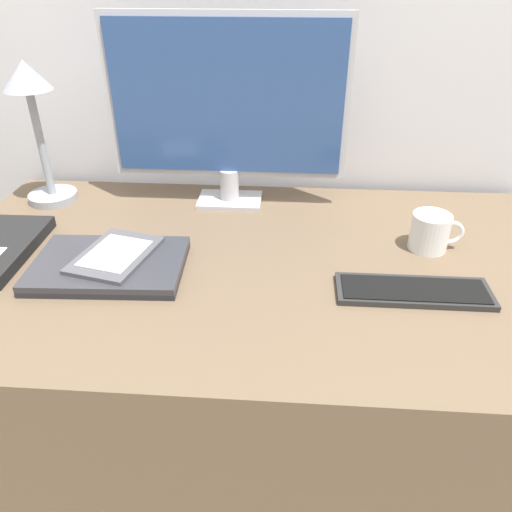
{
  "coord_description": "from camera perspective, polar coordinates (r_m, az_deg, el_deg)",
  "views": [
    {
      "loc": [
        0.07,
        -0.78,
        1.28
      ],
      "look_at": [
        0.01,
        0.05,
        0.78
      ],
      "focal_mm": 35.0,
      "sensor_mm": 36.0,
      "label": 1
    }
  ],
  "objects": [
    {
      "name": "coffee_mug",
      "position": [
        1.16,
        19.34,
        2.62
      ],
      "size": [
        0.12,
        0.08,
        0.08
      ],
      "color": "white",
      "rests_on": "desk"
    },
    {
      "name": "desk",
      "position": [
        1.3,
        -0.16,
        -14.08
      ],
      "size": [
        1.38,
        0.79,
        0.72
      ],
      "color": "brown",
      "rests_on": "ground_plane"
    },
    {
      "name": "ereader",
      "position": [
        1.07,
        -15.77,
        0.14
      ],
      "size": [
        0.17,
        0.21,
        0.01
      ],
      "color": "#4C4C51",
      "rests_on": "laptop"
    },
    {
      "name": "monitor",
      "position": [
        1.24,
        -3.3,
        16.69
      ],
      "size": [
        0.58,
        0.11,
        0.46
      ],
      "color": "#B7B7BC",
      "rests_on": "desk"
    },
    {
      "name": "keyboard",
      "position": [
        1.01,
        17.55,
        -3.83
      ],
      "size": [
        0.29,
        0.1,
        0.01
      ],
      "color": "#282828",
      "rests_on": "desk"
    },
    {
      "name": "desk_lamp",
      "position": [
        1.37,
        -24.05,
        14.76
      ],
      "size": [
        0.12,
        0.12,
        0.35
      ],
      "color": "#999EA8",
      "rests_on": "desk"
    },
    {
      "name": "laptop",
      "position": [
        1.07,
        -16.43,
        -1.0
      ],
      "size": [
        0.31,
        0.22,
        0.03
      ],
      "color": "#232328",
      "rests_on": "desk"
    }
  ]
}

